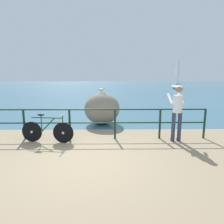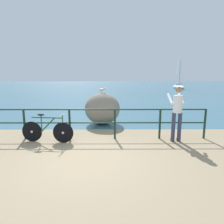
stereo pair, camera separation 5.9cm
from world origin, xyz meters
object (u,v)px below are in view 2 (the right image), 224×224
person_at_railing (177,111)px  breakwater_boulder_main (102,109)px  sailboat (179,85)px  bicycle (47,130)px  seagull (102,90)px

person_at_railing → breakwater_boulder_main: (-2.48, 2.36, -0.30)m
breakwater_boulder_main → sailboat: size_ratio=0.25×
breakwater_boulder_main → bicycle: bearing=-124.1°
breakwater_boulder_main → sailboat: (12.24, 25.60, 0.02)m
sailboat → person_at_railing: bearing=-21.8°
seagull → bicycle: bearing=-104.8°
bicycle → person_at_railing: person_at_railing is taller
bicycle → sailboat: 31.28m
bicycle → seagull: 3.21m
bicycle → breakwater_boulder_main: size_ratio=1.09×
bicycle → sailboat: bearing=70.7°
person_at_railing → breakwater_boulder_main: size_ratio=1.15×
person_at_railing → sailboat: size_ratio=0.29×
sailboat → breakwater_boulder_main: bearing=-28.2°
person_at_railing → sailboat: (9.76, 27.96, -0.28)m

